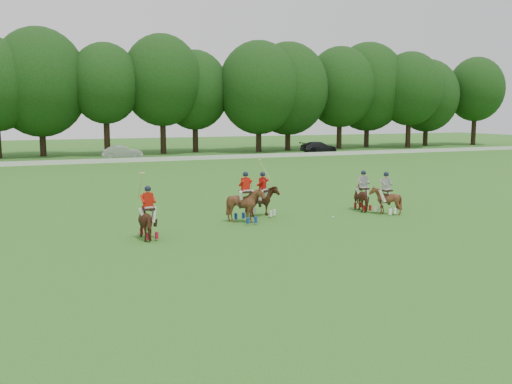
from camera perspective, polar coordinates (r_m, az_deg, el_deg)
name	(u,v)px	position (r m, az deg, el deg)	size (l,w,h in m)	color
ground	(283,242)	(22.46, 2.69, -5.01)	(180.00, 180.00, 0.00)	#2C651C
tree_line	(108,84)	(68.59, -14.62, 10.44)	(117.98, 14.32, 14.75)	black
boundary_rail	(122,160)	(58.75, -13.24, 3.11)	(120.00, 0.10, 0.44)	white
car_mid	(122,152)	(63.26, -13.24, 3.89)	(1.49, 4.26, 1.40)	#A4A5A9
car_right	(319,147)	(71.16, 6.29, 4.48)	(1.92, 4.72, 1.37)	black
polo_red_a	(149,220)	(23.25, -10.70, -2.78)	(1.06, 1.72, 2.69)	#452012
polo_red_b	(263,201)	(27.65, 0.66, -0.90)	(1.91, 1.88, 2.73)	#452012
polo_red_c	(246,204)	(26.12, -1.05, -1.24)	(1.50, 1.64, 2.36)	#452012
polo_stripe_a	(363,197)	(29.80, 10.64, -0.46)	(1.01, 1.64, 2.08)	#452012
polo_stripe_b	(385,199)	(28.98, 12.81, -0.74)	(1.34, 1.45, 2.12)	#452012
polo_ball	(333,217)	(27.63, 7.72, -2.51)	(0.09, 0.09, 0.09)	white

